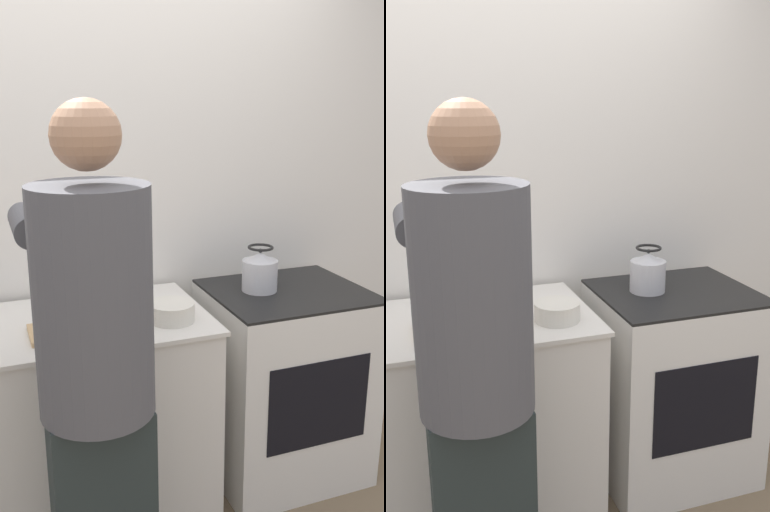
# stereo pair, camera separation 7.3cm
# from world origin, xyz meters

# --- Properties ---
(wall_back) EXTENTS (8.00, 0.05, 2.60)m
(wall_back) POSITION_xyz_m (0.00, 0.70, 1.30)
(wall_back) COLOR white
(wall_back) RESTS_ON ground_plane
(counter) EXTENTS (1.64, 0.66, 0.91)m
(counter) POSITION_xyz_m (-0.40, 0.32, 0.45)
(counter) COLOR silver
(counter) RESTS_ON ground_plane
(oven) EXTENTS (0.70, 0.61, 0.93)m
(oven) POSITION_xyz_m (0.85, 0.30, 0.46)
(oven) COLOR silver
(oven) RESTS_ON ground_plane
(person) EXTENTS (0.40, 0.64, 1.78)m
(person) POSITION_xyz_m (-0.15, -0.27, 0.96)
(person) COLOR #242C2C
(person) RESTS_ON ground_plane
(cutting_board) EXTENTS (0.30, 0.20, 0.02)m
(cutting_board) POSITION_xyz_m (-0.16, 0.20, 0.92)
(cutting_board) COLOR tan
(cutting_board) RESTS_ON counter
(knife) EXTENTS (0.19, 0.10, 0.01)m
(knife) POSITION_xyz_m (-0.19, 0.20, 0.93)
(knife) COLOR silver
(knife) RESTS_ON cutting_board
(kettle) EXTENTS (0.16, 0.16, 0.21)m
(kettle) POSITION_xyz_m (0.73, 0.35, 1.01)
(kettle) COLOR silver
(kettle) RESTS_ON oven
(bowl_prep) EXTENTS (0.19, 0.19, 0.08)m
(bowl_prep) POSITION_xyz_m (0.25, 0.18, 0.95)
(bowl_prep) COLOR silver
(bowl_prep) RESTS_ON counter
(bowl_mixing) EXTENTS (0.12, 0.12, 0.08)m
(bowl_mixing) POSITION_xyz_m (0.04, 0.39, 0.95)
(bowl_mixing) COLOR #9E4738
(bowl_mixing) RESTS_ON counter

